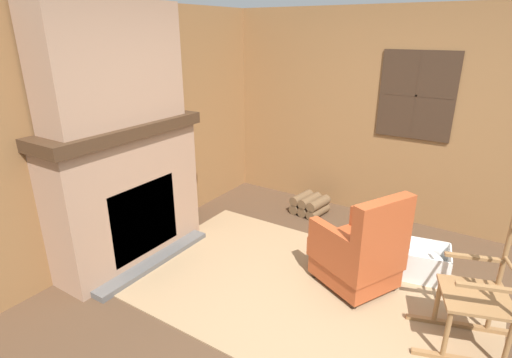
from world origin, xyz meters
name	(u,v)px	position (x,y,z in m)	size (l,w,h in m)	color
ground_plane	(325,335)	(0.00, 0.00, 0.00)	(14.00, 14.00, 0.00)	#4C3523
wood_panel_wall_left	(103,137)	(-2.40, 0.00, 1.24)	(0.06, 5.33, 2.47)	olive
wood_panel_wall_back	(417,120)	(0.00, 2.39, 1.25)	(5.33, 0.09, 2.47)	olive
fireplace_hearth	(128,194)	(-2.13, 0.00, 0.69)	(0.66, 1.63, 1.40)	#9E7A60
chimney_breast	(111,64)	(-2.14, 0.00, 1.93)	(0.40, 1.35, 1.06)	#9E7A60
area_rug	(301,289)	(-0.42, 0.41, 0.01)	(3.17, 1.96, 0.01)	#997A56
armchair	(359,253)	(-0.02, 0.73, 0.35)	(0.85, 0.82, 0.95)	#A84723
rocking_chair	(482,299)	(0.96, 0.48, 0.42)	(0.89, 0.65, 1.28)	olive
firewood_stack	(310,205)	(-1.06, 1.92, 0.12)	(0.44, 0.42, 0.24)	brown
laundry_basket	(422,261)	(0.44, 1.24, 0.15)	(0.54, 0.47, 0.30)	white
oil_lamp_vase	(85,118)	(-2.18, -0.30, 1.49)	(0.10, 0.10, 0.27)	#99B29E
storage_case	(131,111)	(-2.18, 0.19, 1.47)	(0.13, 0.20, 0.15)	brown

